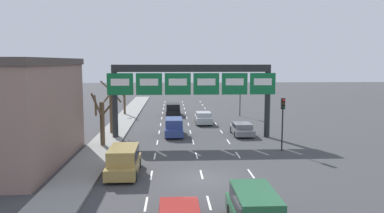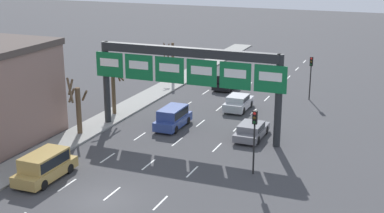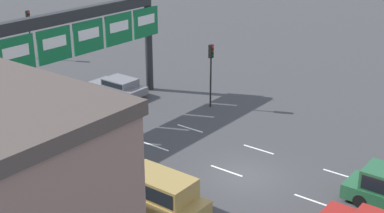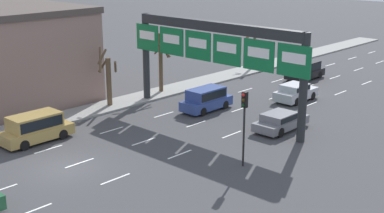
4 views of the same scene
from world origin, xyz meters
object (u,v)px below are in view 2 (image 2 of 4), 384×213
(suv_black, at_px, (227,80))
(traffic_light_mid_block, at_px, (311,69))
(suv_blue, at_px, (173,117))
(tree_bare_second, at_px, (171,59))
(suv_gold, at_px, (45,165))
(sign_gantry, at_px, (187,69))
(car_silver, at_px, (238,102))
(tree_bare_third, at_px, (77,106))
(tree_bare_closest, at_px, (113,83))
(car_grey, at_px, (251,130))
(traffic_light_near_gantry, at_px, (254,129))

(suv_black, distance_m, traffic_light_mid_block, 9.42)
(suv_blue, xyz_separation_m, tree_bare_second, (-6.93, 15.11, 1.57))
(suv_gold, bearing_deg, sign_gantry, 66.34)
(car_silver, height_order, traffic_light_mid_block, traffic_light_mid_block)
(sign_gantry, distance_m, traffic_light_mid_block, 16.19)
(traffic_light_mid_block, height_order, tree_bare_third, tree_bare_third)
(traffic_light_mid_block, bearing_deg, tree_bare_second, 173.01)
(sign_gantry, height_order, tree_bare_second, sign_gantry)
(suv_black, bearing_deg, car_silver, -63.66)
(suv_gold, bearing_deg, car_silver, 70.75)
(suv_blue, relative_size, tree_bare_closest, 0.80)
(sign_gantry, relative_size, car_grey, 3.68)
(sign_gantry, bearing_deg, car_grey, 11.91)
(suv_gold, height_order, suv_blue, suv_gold)
(car_grey, bearing_deg, tree_bare_closest, 174.63)
(sign_gantry, bearing_deg, tree_bare_second, 118.10)
(tree_bare_second, bearing_deg, suv_blue, -65.38)
(traffic_light_near_gantry, distance_m, tree_bare_closest, 17.28)
(traffic_light_near_gantry, bearing_deg, suv_black, 113.04)
(car_silver, xyz_separation_m, traffic_light_mid_block, (5.50, 6.12, 2.34))
(sign_gantry, relative_size, tree_bare_closest, 2.98)
(traffic_light_near_gantry, height_order, tree_bare_third, tree_bare_third)
(sign_gantry, xyz_separation_m, suv_blue, (-1.74, 1.11, -4.45))
(car_silver, bearing_deg, tree_bare_third, -130.52)
(suv_blue, bearing_deg, traffic_light_mid_block, 55.48)
(car_silver, bearing_deg, suv_gold, -109.25)
(suv_gold, xyz_separation_m, car_grey, (10.24, 12.75, -0.33))
(tree_bare_closest, xyz_separation_m, tree_bare_second, (-0.58, 13.90, -0.46))
(suv_black, bearing_deg, sign_gantry, -83.40)
(suv_black, relative_size, tree_bare_second, 1.00)
(sign_gantry, bearing_deg, traffic_light_mid_block, 62.86)
(traffic_light_near_gantry, height_order, tree_bare_second, traffic_light_near_gantry)
(traffic_light_mid_block, bearing_deg, tree_bare_third, -131.02)
(tree_bare_second, bearing_deg, car_silver, -37.67)
(suv_blue, relative_size, traffic_light_mid_block, 1.00)
(suv_blue, height_order, tree_bare_second, tree_bare_second)
(suv_black, relative_size, traffic_light_near_gantry, 0.97)
(suv_black, height_order, tree_bare_third, tree_bare_third)
(traffic_light_near_gantry, bearing_deg, traffic_light_mid_block, 89.70)
(car_silver, xyz_separation_m, tree_bare_closest, (-9.89, -5.82, 2.23))
(tree_bare_third, bearing_deg, tree_bare_second, 91.77)
(tree_bare_second, bearing_deg, tree_bare_closest, -87.62)
(traffic_light_mid_block, xyz_separation_m, tree_bare_second, (-15.97, 1.96, -0.57))
(suv_gold, relative_size, suv_black, 1.09)
(tree_bare_closest, bearing_deg, suv_gold, -78.02)
(suv_black, relative_size, tree_bare_third, 0.94)
(suv_black, height_order, car_silver, suv_black)
(sign_gantry, height_order, car_grey, sign_gantry)
(car_grey, bearing_deg, sign_gantry, -168.09)
(suv_black, xyz_separation_m, car_grey, (6.90, -14.30, -0.25))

